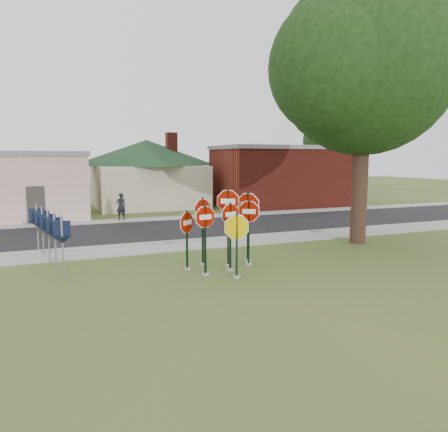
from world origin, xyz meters
name	(u,v)px	position (x,y,z in m)	size (l,w,h in m)	color
ground	(237,280)	(0.00, 0.00, 0.00)	(120.00, 120.00, 0.00)	#37521F
sidewalk_near	(185,246)	(0.00, 5.50, 0.03)	(60.00, 1.60, 0.06)	#97978F
road	(160,231)	(0.00, 10.00, 0.02)	(60.00, 7.00, 0.04)	black
sidewalk_far	(143,220)	(0.00, 14.30, 0.03)	(60.00, 1.60, 0.06)	#97978F
curb	(178,241)	(0.00, 6.50, 0.07)	(60.00, 0.20, 0.14)	#97978F
stop_sign_center	(230,228)	(0.28, 1.18, 1.47)	(0.95, 0.27, 2.43)	gray
stop_sign_yellow	(237,237)	(0.11, 0.25, 1.32)	(1.09, 0.24, 2.20)	gray
stop_sign_left	(205,231)	(-0.71, 0.92, 1.47)	(0.97, 0.24, 2.42)	gray
stop_sign_right	(249,223)	(1.19, 1.63, 1.51)	(0.86, 0.62, 2.46)	gray
stop_sign_back_right	(228,216)	(0.43, 1.73, 1.81)	(0.98, 0.52, 2.86)	gray
stop_sign_back_left	(203,221)	(-0.32, 2.25, 1.58)	(1.01, 0.51, 2.54)	gray
stop_sign_far_right	(248,216)	(1.39, 2.14, 1.71)	(0.85, 0.84, 2.71)	gray
stop_sign_far_left	(187,233)	(-1.05, 1.82, 1.29)	(0.81, 0.67, 2.16)	gray
route_sign_row	(48,230)	(-5.40, 4.50, 1.22)	(1.43, 4.63, 2.00)	#59595E
building_house	(147,160)	(2.00, 22.00, 3.65)	(11.60, 11.60, 6.20)	beige
building_brick	(281,176)	(12.00, 18.50, 2.40)	(10.20, 6.20, 4.75)	maroon
oak_tree	(365,65)	(7.50, 3.50, 7.76)	(11.32, 10.72, 11.63)	black
bg_tree_right	(330,141)	(22.00, 26.00, 5.58)	(5.60, 5.60, 8.40)	black
pedestrian	(121,206)	(-1.26, 14.59, 0.88)	(0.60, 0.39, 1.64)	black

